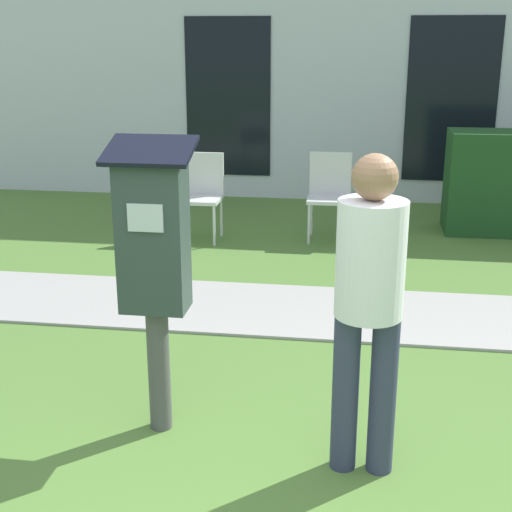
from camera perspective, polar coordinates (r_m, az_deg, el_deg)
sidewalk at (r=5.60m, az=4.57°, el=-4.41°), size 12.00×1.10×0.02m
building_facade at (r=9.35m, az=6.61°, el=14.23°), size 10.00×0.26×3.20m
parking_meter at (r=3.68m, az=-8.19°, el=0.42°), size 0.44×0.31×1.59m
person_standing at (r=3.34m, az=9.03°, el=-2.97°), size 0.32×0.32×1.58m
outdoor_chair_left at (r=7.52m, az=-4.41°, el=5.36°), size 0.44×0.44×0.90m
outdoor_chair_middle at (r=7.54m, az=5.91°, el=5.36°), size 0.44×0.44×0.90m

